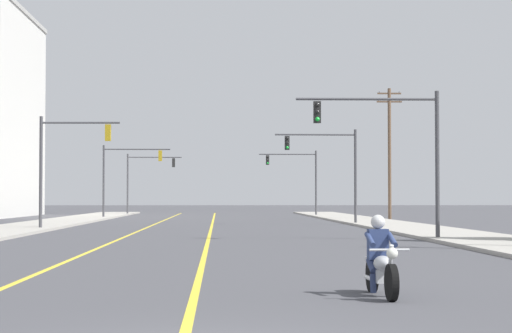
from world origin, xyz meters
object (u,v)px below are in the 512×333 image
object	(u,v)px
traffic_signal_near_left	(64,155)
utility_pole_right_far	(390,150)
traffic_signal_far_right	(299,172)
traffic_signal_far_left	(144,174)
traffic_signal_mid_right	(332,161)
motorcycle_with_rider	(381,264)
traffic_signal_mid_left	(123,169)
traffic_signal_near_right	(395,140)

from	to	relation	value
traffic_signal_near_left	utility_pole_right_far	bearing A→B (deg)	44.61
traffic_signal_near_left	traffic_signal_far_right	distance (m)	40.25
traffic_signal_far_left	traffic_signal_mid_right	bearing A→B (deg)	-66.71
motorcycle_with_rider	traffic_signal_near_left	bearing A→B (deg)	108.23
traffic_signal_near_left	traffic_signal_mid_left	distance (m)	28.22
traffic_signal_near_right	traffic_signal_near_left	xyz separation A→B (m)	(-15.77, 12.86, -0.10)
motorcycle_with_rider	traffic_signal_mid_right	size ratio (longest dim) A/B	0.35
motorcycle_with_rider	traffic_signal_far_left	bearing A→B (deg)	97.65
traffic_signal_far_right	motorcycle_with_rider	bearing A→B (deg)	-93.76
traffic_signal_mid_right	traffic_signal_far_right	distance (m)	27.74
motorcycle_with_rider	traffic_signal_far_left	size ratio (longest dim) A/B	0.35
traffic_signal_near_right	traffic_signal_mid_left	xyz separation A→B (m)	(-15.39, 41.08, -0.02)
traffic_signal_mid_left	motorcycle_with_rider	bearing A→B (deg)	-80.06
traffic_signal_near_right	traffic_signal_far_right	size ratio (longest dim) A/B	1.00
motorcycle_with_rider	traffic_signal_mid_left	size ratio (longest dim) A/B	0.35
traffic_signal_mid_right	traffic_signal_far_right	world-z (taller)	same
traffic_signal_mid_left	traffic_signal_far_right	bearing A→B (deg)	28.97
traffic_signal_far_right	traffic_signal_mid_right	bearing A→B (deg)	-90.54
traffic_signal_far_left	utility_pole_right_far	distance (m)	30.76
traffic_signal_mid_left	traffic_signal_near_left	bearing A→B (deg)	-90.78
motorcycle_with_rider	traffic_signal_near_left	distance (m)	36.52
utility_pole_right_far	traffic_signal_near_right	bearing A→B (deg)	-100.03
traffic_signal_mid_left	traffic_signal_mid_right	bearing A→B (deg)	-51.01
motorcycle_with_rider	traffic_signal_near_right	distance (m)	22.40
traffic_signal_near_left	traffic_signal_far_left	distance (m)	43.98
traffic_signal_near_right	traffic_signal_near_left	world-z (taller)	same
traffic_signal_near_right	traffic_signal_mid_right	world-z (taller)	same
motorcycle_with_rider	utility_pole_right_far	bearing A→B (deg)	79.41
traffic_signal_far_left	utility_pole_right_far	world-z (taller)	utility_pole_right_far
traffic_signal_far_right	traffic_signal_far_left	bearing A→B (deg)	155.14
motorcycle_with_rider	traffic_signal_mid_right	bearing A→B (deg)	84.20
traffic_signal_near_left	traffic_signal_mid_left	world-z (taller)	same
traffic_signal_far_right	traffic_signal_far_left	size ratio (longest dim) A/B	1.00
traffic_signal_near_left	traffic_signal_near_right	bearing A→B (deg)	-39.20
traffic_signal_mid_left	traffic_signal_far_right	xyz separation A→B (m)	(15.69, 8.69, -0.01)
traffic_signal_mid_right	motorcycle_with_rider	bearing A→B (deg)	-95.80
traffic_signal_near_left	traffic_signal_mid_left	bearing A→B (deg)	89.22
traffic_signal_mid_left	traffic_signal_far_left	size ratio (longest dim) A/B	1.00
traffic_signal_near_left	traffic_signal_mid_right	distance (m)	18.27
utility_pole_right_far	traffic_signal_far_left	bearing A→B (deg)	133.19
traffic_signal_mid_right	traffic_signal_mid_left	xyz separation A→B (m)	(-15.43, 19.06, 0.02)
traffic_signal_near_right	traffic_signal_far_left	xyz separation A→B (m)	(-14.94, 56.83, -0.02)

